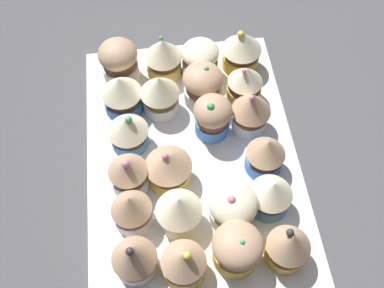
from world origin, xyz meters
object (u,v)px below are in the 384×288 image
object	(u,v)px
cupcake_2	(266,154)
cupcake_5	(242,50)
cupcake_8	(212,116)
cupcake_9	(203,85)
cupcake_3	(251,110)
cupcake_6	(237,249)
cupcake_15	(163,56)
baking_tray	(192,156)
cupcake_11	(184,262)
cupcake_21	(119,60)
cupcake_10	(200,59)
cupcake_14	(160,93)
cupcake_19	(128,131)
cupcake_4	(245,83)
cupcake_20	(122,94)
cupcake_17	(131,209)
cupcake_16	(134,257)
cupcake_0	(289,246)
cupcake_13	(169,167)
cupcake_7	(232,207)
cupcake_18	(128,173)
cupcake_12	(179,210)
cupcake_1	(271,194)

from	to	relation	value
cupcake_2	cupcake_5	distance (cm)	19.68
cupcake_8	cupcake_9	distance (cm)	6.16
cupcake_3	cupcake_6	xyz separation A→B (cm)	(-20.52, 5.85, -0.43)
cupcake_2	cupcake_15	bearing A→B (deg)	32.69
baking_tray	cupcake_11	size ratio (longest dim) A/B	6.49
baking_tray	cupcake_21	world-z (taller)	cupcake_21
cupcake_10	cupcake_21	world-z (taller)	cupcake_21
cupcake_14	cupcake_19	distance (cm)	7.98
cupcake_4	cupcake_20	xyz separation A→B (cm)	(0.21, 19.32, 0.24)
cupcake_17	cupcake_20	bearing A→B (deg)	1.08
cupcake_3	cupcake_16	xyz separation A→B (cm)	(-20.05, 18.78, -0.17)
cupcake_14	cupcake_0	bearing A→B (deg)	-151.91
cupcake_21	cupcake_16	bearing A→B (deg)	-179.19
cupcake_5	cupcake_13	size ratio (longest dim) A/B	1.14
cupcake_7	cupcake_16	world-z (taller)	cupcake_16
cupcake_5	cupcake_9	world-z (taller)	cupcake_5
cupcake_2	cupcake_16	world-z (taller)	cupcake_16
cupcake_2	cupcake_20	xyz separation A→B (cm)	(13.26, 19.82, 0.21)
cupcake_3	cupcake_5	world-z (taller)	same
cupcake_5	cupcake_10	world-z (taller)	cupcake_5
cupcake_9	cupcake_18	distance (cm)	18.66
cupcake_8	cupcake_18	bearing A→B (deg)	121.08
cupcake_8	cupcake_5	bearing A→B (deg)	-28.44
cupcake_11	cupcake_19	bearing A→B (deg)	16.01
cupcake_9	cupcake_19	bearing A→B (deg)	119.71
cupcake_0	cupcake_16	size ratio (longest dim) A/B	0.98
cupcake_12	cupcake_18	xyz separation A→B (cm)	(6.44, 6.35, -0.17)
cupcake_18	cupcake_17	bearing A→B (deg)	-178.83
cupcake_0	cupcake_1	size ratio (longest dim) A/B	1.14
cupcake_1	cupcake_2	size ratio (longest dim) A/B	0.98
cupcake_2	cupcake_11	distance (cm)	19.31
baking_tray	cupcake_10	bearing A→B (deg)	-12.03
cupcake_10	cupcake_21	bearing A→B (deg)	85.84
cupcake_8	cupcake_16	size ratio (longest dim) A/B	0.97
cupcake_3	cupcake_4	bearing A→B (deg)	-2.15
cupcake_1	cupcake_19	distance (cm)	22.59
cupcake_7	cupcake_5	bearing A→B (deg)	-12.97
cupcake_2	cupcake_14	distance (cm)	18.70
cupcake_5	cupcake_15	size ratio (longest dim) A/B	1.01
baking_tray	cupcake_4	world-z (taller)	cupcake_4
cupcake_6	cupcake_9	xyz separation A→B (cm)	(26.53, 0.63, 0.10)
cupcake_15	cupcake_13	bearing A→B (deg)	176.68
cupcake_2	cupcake_3	size ratio (longest dim) A/B	0.87
cupcake_11	cupcake_13	distance (cm)	13.65
cupcake_10	cupcake_4	bearing A→B (deg)	-133.73
cupcake_7	cupcake_15	world-z (taller)	cupcake_15
cupcake_13	cupcake_21	bearing A→B (deg)	16.54
cupcake_0	cupcake_18	size ratio (longest dim) A/B	1.03
cupcake_19	cupcake_1	bearing A→B (deg)	-124.35
cupcake_0	cupcake_17	distance (cm)	20.86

